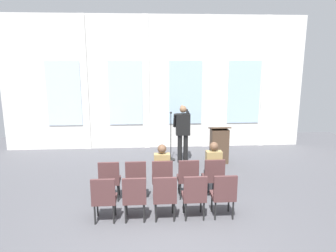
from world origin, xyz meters
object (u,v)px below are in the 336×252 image
chair_r0_c4 (213,175)px  chair_r1_c3 (194,194)px  audience_r0_c4 (213,166)px  audience_r0_c2 (162,168)px  lectern (219,145)px  chair_r1_c2 (165,195)px  chair_r0_c3 (188,176)px  chair_r0_c0 (110,178)px  chair_r1_c1 (135,196)px  chair_r0_c2 (162,177)px  mic_stand (171,150)px  chair_r1_c4 (224,193)px  chair_r0_c1 (136,177)px  chair_r1_c0 (104,197)px  speaker (183,130)px

chair_r0_c4 → chair_r1_c3: same height
audience_r0_c4 → audience_r0_c2: bearing=179.9°
lectern → chair_r1_c2: lectern is taller
chair_r0_c3 → chair_r1_c2: bearing=-121.4°
chair_r0_c0 → chair_r1_c1: same height
chair_r0_c3 → chair_r0_c4: (0.59, 0.00, 0.00)m
chair_r1_c3 → chair_r0_c2: bearing=121.4°
chair_r0_c4 → mic_stand: bearing=105.6°
chair_r0_c0 → chair_r0_c4: bearing=0.0°
mic_stand → chair_r0_c3: size_ratio=1.65×
chair_r0_c4 → chair_r1_c4: (0.00, -0.97, 0.00)m
mic_stand → audience_r0_c4: 2.80m
chair_r0_c1 → chair_r1_c3: (1.18, -0.97, 0.00)m
chair_r0_c2 → chair_r1_c4: 1.53m
chair_r0_c3 → chair_r1_c1: bearing=-140.7°
chair_r0_c2 → chair_r1_c0: (-1.18, -0.97, 0.00)m
audience_r0_c2 → chair_r1_c3: audience_r0_c2 is taller
chair_r0_c2 → chair_r0_c3: bearing=0.0°
chair_r0_c3 → audience_r0_c4: bearing=7.9°
chair_r0_c1 → chair_r0_c2: (0.59, 0.00, 0.00)m
chair_r0_c0 → chair_r1_c2: size_ratio=1.00×
chair_r1_c0 → chair_r1_c1: same height
chair_r0_c0 → chair_r1_c2: (1.18, -0.97, 0.00)m
speaker → chair_r0_c0: bearing=-127.7°
lectern → chair_r0_c1: 3.46m
chair_r0_c2 → chair_r0_c3: size_ratio=1.00×
chair_r0_c1 → chair_r0_c4: bearing=0.0°
chair_r1_c3 → lectern: bearing=69.2°
chair_r1_c2 → chair_r0_c4: bearing=39.3°
chair_r0_c3 → chair_r0_c4: 0.59m
chair_r0_c4 → chair_r1_c1: 2.02m
chair_r0_c3 → chair_r1_c0: bearing=-151.4°
audience_r0_c2 → chair_r0_c4: bearing=-4.0°
lectern → chair_r0_c1: bearing=-135.6°
speaker → lectern: speaker is taller
lectern → chair_r1_c1: bearing=-126.1°
chair_r0_c1 → chair_r1_c1: size_ratio=1.00×
chair_r0_c2 → audience_r0_c2: (0.00, 0.08, 0.18)m
chair_r1_c0 → chair_r1_c3: 1.78m
chair_r0_c1 → chair_r1_c4: 2.02m
chair_r1_c3 → chair_r0_c3: bearing=90.0°
mic_stand → chair_r0_c1: size_ratio=1.65×
chair_r0_c2 → chair_r1_c1: (-0.59, -0.97, 0.00)m
chair_r0_c1 → chair_r1_c0: bearing=-121.4°
speaker → chair_r0_c1: (-1.35, -2.52, -0.50)m
chair_r1_c2 → lectern: bearing=61.0°
speaker → chair_r1_c2: bearing=-102.3°
chair_r1_c0 → chair_r1_c1: 0.59m
chair_r1_c3 → chair_r1_c0: bearing=180.0°
chair_r1_c3 → chair_r1_c4: same height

